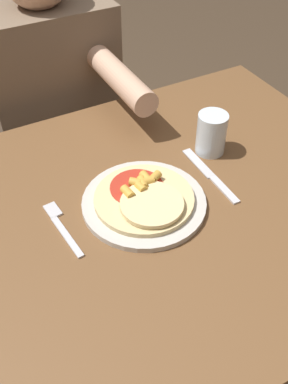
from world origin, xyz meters
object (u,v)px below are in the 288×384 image
at_px(plate, 144,203).
at_px(person_diner, 56,98).
at_px(dining_table, 142,242).
at_px(drinking_glass, 211,133).
at_px(pizza, 145,198).
at_px(knife, 211,176).
at_px(fork, 61,225).

bearing_deg(plate, person_diner, 89.29).
distance_m(dining_table, drinking_glass, 0.32).
distance_m(pizza, knife, 0.19).
xyz_separation_m(pizza, drinking_glass, (0.24, 0.10, 0.03)).
bearing_deg(pizza, person_diner, 89.37).
bearing_deg(drinking_glass, dining_table, -156.36).
distance_m(knife, drinking_glass, 0.11).
distance_m(dining_table, fork, 0.21).
bearing_deg(plate, pizza, -76.18).
bearing_deg(fork, knife, -2.67).
bearing_deg(knife, pizza, -176.08).
height_order(fork, drinking_glass, drinking_glass).
height_order(pizza, knife, pizza).
height_order(plate, person_diner, person_diner).
relative_size(plate, drinking_glass, 2.59).
xyz_separation_m(plate, drinking_glass, (0.24, 0.10, 0.05)).
bearing_deg(dining_table, plate, 50.17).
height_order(dining_table, person_diner, person_diner).
bearing_deg(person_diner, drinking_glass, -65.80).
relative_size(pizza, knife, 1.02).
relative_size(drinking_glass, person_diner, 0.09).
height_order(plate, knife, plate).
xyz_separation_m(dining_table, fork, (-0.17, 0.04, 0.10)).
height_order(pizza, fork, pizza).
height_order(dining_table, drinking_glass, drinking_glass).
relative_size(fork, knife, 0.80).
distance_m(pizza, person_diner, 0.63).
bearing_deg(drinking_glass, plate, -158.44).
bearing_deg(plate, fork, 171.84).
xyz_separation_m(drinking_glass, person_diner, (-0.24, 0.52, -0.11)).
bearing_deg(person_diner, plate, -90.71).
distance_m(plate, knife, 0.19).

